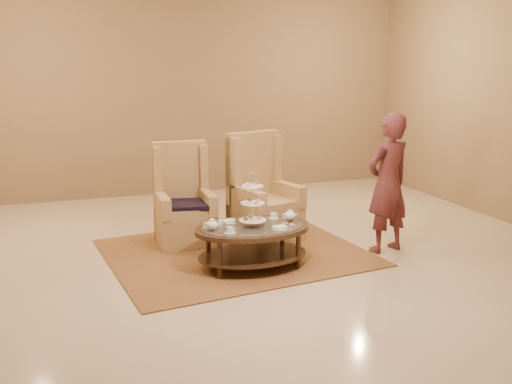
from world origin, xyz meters
name	(u,v)px	position (x,y,z in m)	size (l,w,h in m)	color
ground	(257,267)	(0.00, 0.00, 0.00)	(8.00, 8.00, 0.00)	beige
ceiling	(257,267)	(0.00, 0.00, 0.00)	(8.00, 8.00, 0.02)	beige
wall_back	(181,92)	(0.00, 4.00, 1.75)	(8.00, 0.04, 3.50)	#8B6E4C
rug	(235,252)	(-0.10, 0.53, 0.01)	(3.21, 2.78, 0.02)	olive
tea_table	(253,233)	(-0.05, 0.00, 0.40)	(1.31, 0.91, 1.09)	black
armchair_left	(184,209)	(-0.59, 1.17, 0.43)	(0.69, 0.72, 1.27)	tan
armchair_right	(261,203)	(0.41, 1.04, 0.46)	(0.92, 0.94, 1.38)	tan
person	(388,184)	(1.66, 0.04, 0.84)	(0.69, 0.53, 1.68)	#562526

